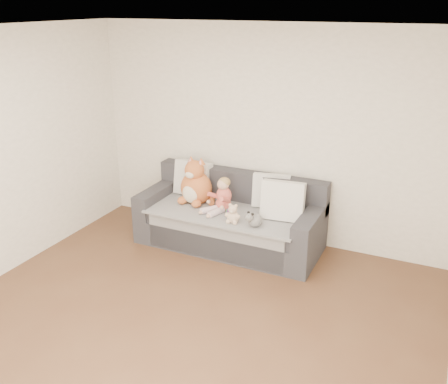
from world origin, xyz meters
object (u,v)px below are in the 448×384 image
teddy_bear (233,215)px  sofa (231,221)px  sippy_cup (230,211)px  plush_cat (196,185)px  toddler (222,197)px

teddy_bear → sofa: bearing=115.7°
sofa → sippy_cup: sofa is taller
plush_cat → sippy_cup: size_ratio=5.76×
toddler → sofa: bearing=78.6°
toddler → plush_cat: plush_cat is taller
plush_cat → teddy_bear: bearing=-23.7°
teddy_bear → sippy_cup: bearing=123.3°
teddy_bear → sippy_cup: size_ratio=2.20×
toddler → plush_cat: size_ratio=0.69×
toddler → sippy_cup: size_ratio=3.95×
sofa → plush_cat: plush_cat is taller
toddler → plush_cat: bearing=-171.2°
sofa → teddy_bear: 0.49m
sofa → sippy_cup: 0.31m
sofa → plush_cat: 0.61m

